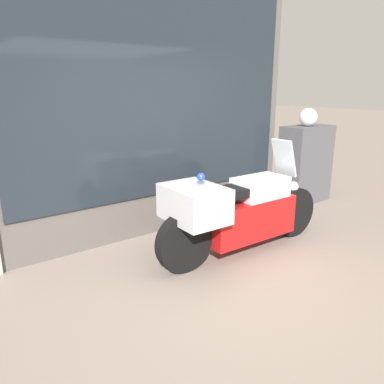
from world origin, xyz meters
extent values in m
plane|color=gray|center=(0.00, 0.00, 0.00)|extent=(60.00, 60.00, 0.00)
cube|color=#56514C|center=(0.00, 2.00, 1.87)|extent=(5.07, 0.40, 3.73)
cube|color=#1E262D|center=(0.33, 1.79, 1.92)|extent=(4.11, 0.02, 2.73)
cube|color=slate|center=(0.29, 2.01, 0.28)|extent=(3.89, 0.30, 0.55)
cube|color=silver|center=(0.29, 2.15, 1.27)|extent=(3.89, 0.02, 1.48)
cube|color=beige|center=(0.29, 2.01, 2.00)|extent=(3.89, 0.30, 0.03)
cube|color=maroon|center=(-0.92, 2.01, 2.04)|extent=(0.18, 0.04, 0.05)
cube|color=#195623|center=(0.29, 2.01, 2.04)|extent=(0.18, 0.04, 0.05)
cube|color=#C68E19|center=(1.49, 2.01, 2.04)|extent=(0.18, 0.04, 0.05)
cube|color=white|center=(-0.61, 1.94, 0.69)|extent=(0.19, 0.03, 0.27)
cube|color=#2866B7|center=(1.18, 1.94, 0.69)|extent=(0.19, 0.03, 0.27)
cylinder|color=black|center=(1.60, 0.59, 0.33)|extent=(0.67, 0.16, 0.67)
cylinder|color=black|center=(-0.18, 0.64, 0.33)|extent=(0.67, 0.16, 0.67)
cube|color=#B71414|center=(0.75, 0.61, 0.42)|extent=(1.22, 0.48, 0.47)
cube|color=white|center=(0.94, 0.61, 0.77)|extent=(0.67, 0.42, 0.28)
cube|color=black|center=(0.48, 0.62, 0.79)|extent=(0.71, 0.35, 0.10)
cube|color=#B7B7BC|center=(-0.05, 0.64, 0.75)|extent=(0.55, 0.73, 0.38)
cube|color=white|center=(-0.05, 0.64, 0.75)|extent=(0.50, 0.74, 0.11)
cube|color=#B2BCC6|center=(1.33, 0.60, 1.10)|extent=(0.18, 0.31, 0.47)
sphere|color=white|center=(1.55, 0.59, 0.69)|extent=(0.14, 0.14, 0.14)
sphere|color=blue|center=(0.04, 0.64, 1.03)|extent=(0.09, 0.09, 0.09)
cube|color=#4C4C51|center=(3.04, 1.50, 0.66)|extent=(0.92, 0.48, 1.32)
sphere|color=white|center=(2.98, 1.48, 1.47)|extent=(0.30, 0.30, 0.30)
camera|label=1|loc=(-2.38, -2.40, 1.96)|focal=35.00mm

